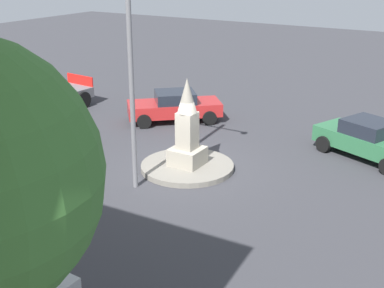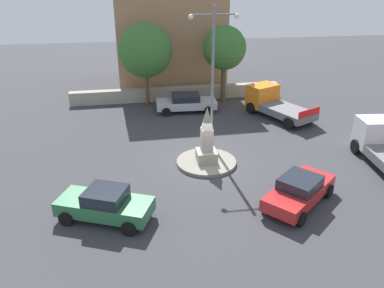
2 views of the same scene
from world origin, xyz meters
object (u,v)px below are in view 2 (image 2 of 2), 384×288
object	(u,v)px
car_green_approaching	(105,204)
truck_orange_near_island	(274,103)
corner_building	(168,25)
tree_near_wall	(224,48)
car_red_passing	(299,190)
monument	(207,140)
streetlamp	(213,68)
tree_mid_cluster	(145,50)
car_silver_far_side	(186,102)

from	to	relation	value
car_green_approaching	truck_orange_near_island	size ratio (longest dim) A/B	0.78
corner_building	tree_near_wall	distance (m)	7.26
car_red_passing	tree_near_wall	bearing A→B (deg)	90.64
monument	streetlamp	world-z (taller)	streetlamp
streetlamp	corner_building	bearing A→B (deg)	94.52
tree_near_wall	streetlamp	bearing A→B (deg)	-107.02
car_red_passing	truck_orange_near_island	xyz separation A→B (m)	(2.78, 11.43, 0.23)
truck_orange_near_island	tree_near_wall	size ratio (longest dim) A/B	0.94
tree_mid_cluster	car_red_passing	bearing A→B (deg)	-67.45
car_green_approaching	tree_near_wall	distance (m)	17.83
car_green_approaching	car_red_passing	world-z (taller)	car_green_approaching
streetlamp	car_green_approaching	size ratio (longest dim) A/B	1.87
monument	car_green_approaching	xyz separation A→B (m)	(-5.25, -4.45, -0.73)
monument	car_red_passing	world-z (taller)	monument
streetlamp	car_silver_far_side	size ratio (longest dim) A/B	1.81
car_silver_far_side	car_green_approaching	size ratio (longest dim) A/B	1.03
car_green_approaching	tree_mid_cluster	xyz separation A→B (m)	(2.45, 15.06, 3.58)
truck_orange_near_island	tree_near_wall	distance (m)	5.92
car_silver_far_side	corner_building	world-z (taller)	corner_building
car_silver_far_side	truck_orange_near_island	size ratio (longest dim) A/B	0.80
monument	tree_mid_cluster	bearing A→B (deg)	104.80
car_green_approaching	tree_near_wall	world-z (taller)	tree_near_wall
streetlamp	car_green_approaching	world-z (taller)	streetlamp
car_silver_far_side	car_green_approaching	world-z (taller)	car_green_approaching
streetlamp	truck_orange_near_island	distance (m)	8.31
truck_orange_near_island	tree_mid_cluster	distance (m)	10.37
car_green_approaching	tree_mid_cluster	distance (m)	15.67
streetlamp	car_green_approaching	bearing A→B (deg)	-131.92
corner_building	tree_near_wall	bearing A→B (deg)	-58.06
truck_orange_near_island	tree_mid_cluster	world-z (taller)	tree_mid_cluster
car_red_passing	tree_near_wall	xyz separation A→B (m)	(-0.17, 15.33, 3.56)
monument	car_red_passing	bearing A→B (deg)	-52.51
streetlamp	tree_near_wall	bearing A→B (deg)	72.98
streetlamp	car_silver_far_side	bearing A→B (deg)	95.87
streetlamp	monument	bearing A→B (deg)	-107.57
car_red_passing	corner_building	bearing A→B (deg)	100.50
streetlamp	car_silver_far_side	distance (m)	7.76
truck_orange_near_island	tree_near_wall	world-z (taller)	tree_near_wall
car_green_approaching	car_silver_far_side	bearing A→B (deg)	68.11
truck_orange_near_island	streetlamp	bearing A→B (deg)	-139.80
truck_orange_near_island	tree_near_wall	xyz separation A→B (m)	(-2.95, 3.90, 3.34)
car_green_approaching	tree_near_wall	size ratio (longest dim) A/B	0.73
streetlamp	car_red_passing	distance (m)	8.39
tree_near_wall	truck_orange_near_island	bearing A→B (deg)	-52.91
tree_mid_cluster	monument	bearing A→B (deg)	-75.20
car_silver_far_side	corner_building	xyz separation A→B (m)	(-0.49, 8.21, 4.58)
streetlamp	corner_building	xyz separation A→B (m)	(-1.16, 14.71, 0.41)
streetlamp	car_red_passing	world-z (taller)	streetlamp
tree_near_wall	monument	bearing A→B (deg)	-107.13
monument	corner_building	distance (m)	17.31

